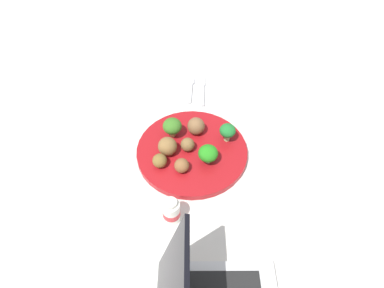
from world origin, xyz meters
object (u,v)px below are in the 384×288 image
at_px(meatball_front_right, 182,166).
at_px(yogurt_bottle, 171,211).
at_px(meatball_center, 167,146).
at_px(meatball_mid_right, 188,146).
at_px(fork, 190,88).
at_px(meatball_near_rim, 196,126).
at_px(plate, 192,151).
at_px(napkin, 196,91).
at_px(broccoli_floret_front_right, 172,126).
at_px(broccoli_floret_back_right, 228,131).
at_px(knife, 202,88).
at_px(broccoli_floret_back_left, 208,154).
at_px(meatball_front_left, 160,161).

distance_m(meatball_front_right, yogurt_bottle, 0.12).
xyz_separation_m(meatball_center, meatball_mid_right, (0.01, -0.05, -0.01)).
bearing_deg(fork, meatball_near_rim, -174.50).
height_order(plate, meatball_front_right, meatball_front_right).
bearing_deg(meatball_front_right, meatball_center, 34.11).
xyz_separation_m(meatball_near_rim, napkin, (0.19, 0.00, -0.04)).
relative_size(broccoli_floret_front_right, broccoli_floret_back_right, 1.06).
xyz_separation_m(broccoli_floret_back_right, knife, (0.22, 0.06, -0.04)).
bearing_deg(broccoli_floret_front_right, plate, -132.90).
xyz_separation_m(broccoli_floret_back_left, meatball_front_left, (-0.01, 0.12, -0.01)).
height_order(broccoli_floret_back_right, meatball_front_left, broccoli_floret_back_right).
xyz_separation_m(meatball_mid_right, yogurt_bottle, (-0.18, 0.03, -0.00)).
relative_size(broccoli_floret_front_right, meatball_center, 1.14).
distance_m(plate, fork, 0.25).
height_order(broccoli_floret_front_right, yogurt_bottle, same).
relative_size(broccoli_floret_back_right, meatball_center, 1.08).
bearing_deg(meatball_mid_right, plate, -70.02).
distance_m(broccoli_floret_back_right, meatball_near_rim, 0.08).
relative_size(broccoli_floret_back_left, knife, 0.34).
relative_size(meatball_front_right, meatball_front_left, 1.01).
height_order(meatball_center, fork, meatball_center).
bearing_deg(yogurt_bottle, broccoli_floret_front_right, 2.45).
distance_m(broccoli_floret_back_right, meatball_front_right, 0.15).
bearing_deg(broccoli_floret_back_right, knife, 15.91).
height_order(plate, meatball_front_left, meatball_front_left).
bearing_deg(fork, broccoli_floret_back_right, -155.86).
distance_m(meatball_near_rim, fork, 0.20).
xyz_separation_m(meatball_center, napkin, (0.26, -0.07, -0.04)).
xyz_separation_m(broccoli_floret_front_right, napkin, (0.20, -0.06, -0.05)).
distance_m(broccoli_floret_back_right, napkin, 0.23).
height_order(meatball_front_left, yogurt_bottle, yogurt_bottle).
distance_m(plate, yogurt_bottle, 0.19).
relative_size(napkin, yogurt_bottle, 2.46).
bearing_deg(meatball_near_rim, meatball_mid_right, 161.92).
bearing_deg(meatball_near_rim, meatball_front_right, 165.24).
relative_size(meatball_mid_right, yogurt_bottle, 0.51).
bearing_deg(meatball_mid_right, broccoli_floret_back_right, -69.22).
xyz_separation_m(meatball_center, meatball_near_rim, (0.07, -0.07, -0.00)).
bearing_deg(yogurt_bottle, meatball_front_right, -8.34).
xyz_separation_m(fork, knife, (-0.00, -0.04, -0.00)).
distance_m(broccoli_floret_back_left, yogurt_bottle, 0.17).
distance_m(broccoli_floret_front_right, meatball_front_left, 0.10).
relative_size(broccoli_floret_back_left, fork, 0.41).
xyz_separation_m(meatball_mid_right, knife, (0.26, -0.04, -0.03)).
bearing_deg(meatball_center, fork, -10.91).
relative_size(broccoli_floret_back_left, yogurt_bottle, 0.71).
bearing_deg(broccoli_floret_back_left, fork, 9.37).
relative_size(meatball_mid_right, knife, 0.24).
distance_m(meatball_mid_right, napkin, 0.25).
bearing_deg(meatball_mid_right, yogurt_bottle, 170.67).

